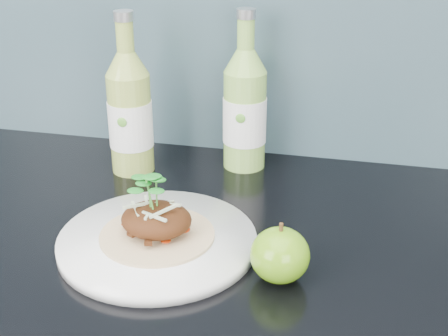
{
  "coord_description": "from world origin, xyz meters",
  "views": [
    {
      "loc": [
        0.23,
        0.93,
        1.36
      ],
      "look_at": [
        0.06,
        1.69,
        1.0
      ],
      "focal_mm": 50.0,
      "sensor_mm": 36.0,
      "label": 1
    }
  ],
  "objects_px": {
    "dinner_plate": "(158,241)",
    "cider_bottle_left": "(130,113)",
    "cider_bottle_right": "(245,110)",
    "green_apple": "(280,255)"
  },
  "relations": [
    {
      "from": "green_apple",
      "to": "cider_bottle_left",
      "type": "height_order",
      "value": "cider_bottle_left"
    },
    {
      "from": "dinner_plate",
      "to": "green_apple",
      "type": "distance_m",
      "value": 0.18
    },
    {
      "from": "dinner_plate",
      "to": "cider_bottle_right",
      "type": "bearing_deg",
      "value": 77.43
    },
    {
      "from": "cider_bottle_left",
      "to": "cider_bottle_right",
      "type": "distance_m",
      "value": 0.19
    },
    {
      "from": "dinner_plate",
      "to": "cider_bottle_right",
      "type": "xyz_separation_m",
      "value": [
        0.06,
        0.29,
        0.1
      ]
    },
    {
      "from": "dinner_plate",
      "to": "cider_bottle_right",
      "type": "height_order",
      "value": "cider_bottle_right"
    },
    {
      "from": "cider_bottle_right",
      "to": "green_apple",
      "type": "bearing_deg",
      "value": -96.12
    },
    {
      "from": "green_apple",
      "to": "cider_bottle_right",
      "type": "distance_m",
      "value": 0.35
    },
    {
      "from": "cider_bottle_right",
      "to": "dinner_plate",
      "type": "bearing_deg",
      "value": -127.23
    },
    {
      "from": "dinner_plate",
      "to": "cider_bottle_left",
      "type": "distance_m",
      "value": 0.27
    }
  ]
}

